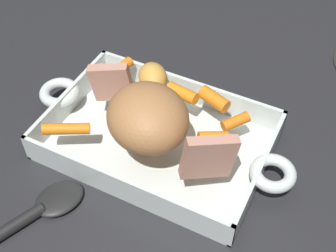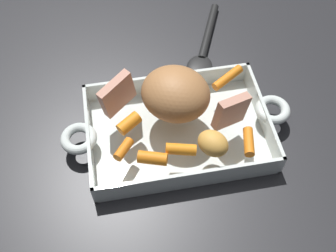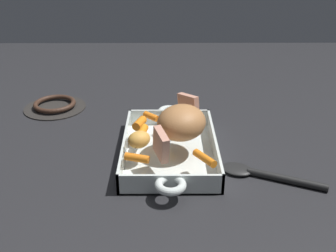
{
  "view_description": "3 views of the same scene",
  "coord_description": "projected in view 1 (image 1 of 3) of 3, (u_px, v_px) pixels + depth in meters",
  "views": [
    {
      "loc": [
        -0.22,
        0.41,
        0.56
      ],
      "look_at": [
        -0.03,
        0.02,
        0.07
      ],
      "focal_mm": 48.5,
      "sensor_mm": 36.0,
      "label": 1
    },
    {
      "loc": [
        -0.09,
        -0.42,
        0.66
      ],
      "look_at": [
        -0.02,
        -0.02,
        0.06
      ],
      "focal_mm": 43.38,
      "sensor_mm": 36.0,
      "label": 2
    },
    {
      "loc": [
        0.87,
        -0.01,
        0.51
      ],
      "look_at": [
        -0.02,
        -0.0,
        0.07
      ],
      "focal_mm": 42.62,
      "sensor_mm": 36.0,
      "label": 3
    }
  ],
  "objects": [
    {
      "name": "ground_plane",
      "position": [
        158.0,
        145.0,
        0.72
      ],
      "size": [
        2.19,
        2.19,
        0.0
      ],
      "primitive_type": "plane",
      "color": "#232326"
    },
    {
      "name": "roasting_dish",
      "position": [
        158.0,
        139.0,
        0.71
      ],
      "size": [
        0.43,
        0.23,
        0.05
      ],
      "color": "silver",
      "rests_on": "ground_plane"
    },
    {
      "name": "pork_roast",
      "position": [
        151.0,
        119.0,
        0.64
      ],
      "size": [
        0.17,
        0.17,
        0.08
      ],
      "primitive_type": "ellipsoid",
      "rotation": [
        0.0,
        0.0,
        2.54
      ],
      "color": "#AA7141",
      "rests_on": "roasting_dish"
    },
    {
      "name": "roast_slice_outer",
      "position": [
        112.0,
        83.0,
        0.7
      ],
      "size": [
        0.07,
        0.04,
        0.07
      ],
      "primitive_type": "cube",
      "rotation": [
        -0.15,
        0.0,
        5.06
      ],
      "color": "tan",
      "rests_on": "roasting_dish"
    },
    {
      "name": "roast_slice_thick",
      "position": [
        209.0,
        157.0,
        0.6
      ],
      "size": [
        0.07,
        0.06,
        0.08
      ],
      "primitive_type": "cube",
      "rotation": [
        0.13,
        0.0,
        5.36
      ],
      "color": "tan",
      "rests_on": "roasting_dish"
    },
    {
      "name": "baby_carrot_southwest",
      "position": [
        119.0,
        70.0,
        0.76
      ],
      "size": [
        0.03,
        0.06,
        0.02
      ],
      "primitive_type": "cylinder",
      "rotation": [
        1.61,
        0.0,
        2.91
      ],
      "color": "orange",
      "rests_on": "roasting_dish"
    },
    {
      "name": "baby_carrot_center_left",
      "position": [
        213.0,
        139.0,
        0.65
      ],
      "size": [
        0.05,
        0.04,
        0.03
      ],
      "primitive_type": "cylinder",
      "rotation": [
        1.67,
        0.0,
        5.28
      ],
      "color": "orange",
      "rests_on": "roasting_dish"
    },
    {
      "name": "baby_carrot_long",
      "position": [
        214.0,
        99.0,
        0.71
      ],
      "size": [
        0.05,
        0.04,
        0.02
      ],
      "primitive_type": "cylinder",
      "rotation": [
        1.54,
        0.0,
        1.25
      ],
      "color": "orange",
      "rests_on": "roasting_dish"
    },
    {
      "name": "baby_carrot_northwest",
      "position": [
        182.0,
        93.0,
        0.72
      ],
      "size": [
        0.06,
        0.03,
        0.02
      ],
      "primitive_type": "cylinder",
      "rotation": [
        1.5,
        0.0,
        4.51
      ],
      "color": "orange",
      "rests_on": "roasting_dish"
    },
    {
      "name": "baby_carrot_center_right",
      "position": [
        66.0,
        129.0,
        0.67
      ],
      "size": [
        0.07,
        0.05,
        0.02
      ],
      "primitive_type": "cylinder",
      "rotation": [
        1.63,
        0.0,
        5.25
      ],
      "color": "orange",
      "rests_on": "roasting_dish"
    },
    {
      "name": "baby_carrot_short",
      "position": [
        235.0,
        122.0,
        0.68
      ],
      "size": [
        0.04,
        0.05,
        0.02
      ],
      "primitive_type": "cylinder",
      "rotation": [
        1.64,
        0.0,
        2.48
      ],
      "color": "orange",
      "rests_on": "roasting_dish"
    },
    {
      "name": "potato_halved",
      "position": [
        153.0,
        77.0,
        0.73
      ],
      "size": [
        0.07,
        0.07,
        0.04
      ],
      "primitive_type": "ellipsoid",
      "rotation": [
        0.0,
        0.0,
        2.28
      ],
      "color": "gold",
      "rests_on": "roasting_dish"
    },
    {
      "name": "serving_spoon",
      "position": [
        24.0,
        220.0,
        0.62
      ],
      "size": [
        0.13,
        0.23,
        0.02
      ],
      "rotation": [
        0.0,
        0.0,
        4.3
      ],
      "color": "black",
      "rests_on": "ground_plane"
    }
  ]
}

